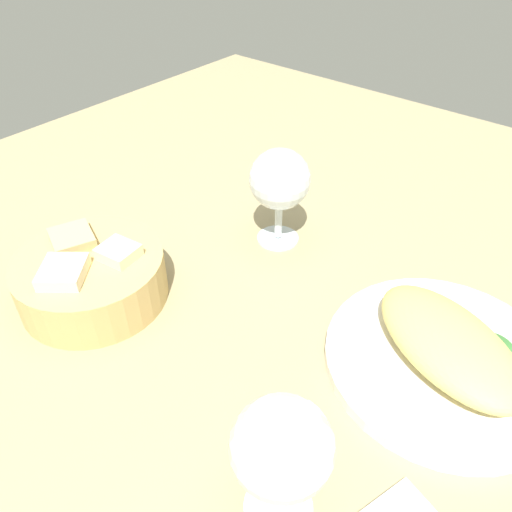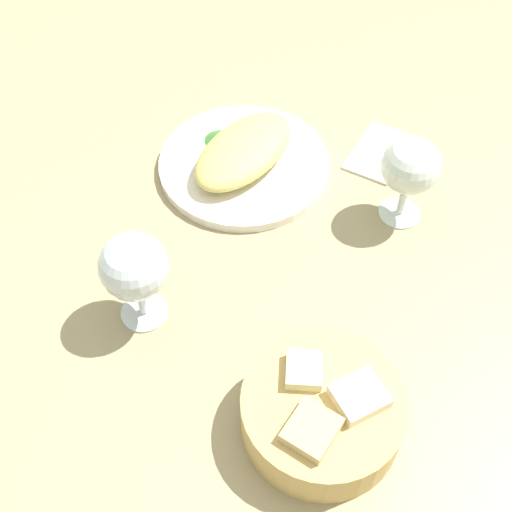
# 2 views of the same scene
# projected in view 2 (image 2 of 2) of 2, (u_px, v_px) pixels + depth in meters

# --- Properties ---
(ground_plane) EXTENTS (1.40, 1.40, 0.02)m
(ground_plane) POSITION_uv_depth(u_px,v_px,m) (267.00, 260.00, 0.89)
(ground_plane) COLOR tan
(plate) EXTENTS (0.24, 0.24, 0.01)m
(plate) POSITION_uv_depth(u_px,v_px,m) (244.00, 165.00, 0.97)
(plate) COLOR white
(plate) RESTS_ON ground_plane
(omelette) EXTENTS (0.20, 0.16, 0.04)m
(omelette) POSITION_uv_depth(u_px,v_px,m) (244.00, 151.00, 0.95)
(omelette) COLOR #D1BF66
(omelette) RESTS_ON plate
(lettuce_garnish) EXTENTS (0.04, 0.04, 0.01)m
(lettuce_garnish) POSITION_uv_depth(u_px,v_px,m) (220.00, 137.00, 0.99)
(lettuce_garnish) COLOR #3B7C36
(lettuce_garnish) RESTS_ON plate
(bread_basket) EXTENTS (0.17, 0.17, 0.07)m
(bread_basket) POSITION_uv_depth(u_px,v_px,m) (323.00, 412.00, 0.72)
(bread_basket) COLOR tan
(bread_basket) RESTS_ON ground_plane
(wine_glass_near) EXTENTS (0.08, 0.08, 0.13)m
(wine_glass_near) POSITION_uv_depth(u_px,v_px,m) (134.00, 269.00, 0.76)
(wine_glass_near) COLOR silver
(wine_glass_near) RESTS_ON ground_plane
(wine_glass_far) EXTENTS (0.08, 0.08, 0.13)m
(wine_glass_far) POSITION_uv_depth(u_px,v_px,m) (410.00, 168.00, 0.86)
(wine_glass_far) COLOR silver
(wine_glass_far) RESTS_ON ground_plane
(folded_napkin) EXTENTS (0.13, 0.10, 0.01)m
(folded_napkin) POSITION_uv_depth(u_px,v_px,m) (380.00, 152.00, 0.99)
(folded_napkin) COLOR white
(folded_napkin) RESTS_ON ground_plane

